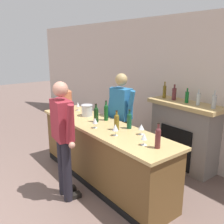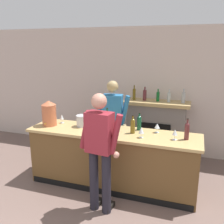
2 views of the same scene
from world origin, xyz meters
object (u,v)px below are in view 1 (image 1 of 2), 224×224
(wine_bottle_burgundy_dark, at_px, (106,112))
(wine_bottle_rose_blush, at_px, (158,137))
(wine_bottle_merlot_tall, at_px, (129,120))
(copper_dispenser, at_px, (65,99))
(wine_glass_mid_counter, at_px, (141,127))
(person_customer, at_px, (63,136))
(wine_bottle_chardonnay_pale, at_px, (96,114))
(wine_glass_by_dispenser, at_px, (78,105))
(wine_bottle_cabernet_heavy, at_px, (117,121))
(wine_glass_back_row, at_px, (115,128))
(wine_glass_near_bucket, at_px, (144,137))
(person_bartender, at_px, (121,117))
(ice_bucket_steel, at_px, (87,110))
(wine_glass_front_right, at_px, (95,121))
(fireplace_stone, at_px, (184,134))

(wine_bottle_burgundy_dark, bearing_deg, wine_bottle_rose_blush, -8.12)
(wine_bottle_rose_blush, distance_m, wine_bottle_merlot_tall, 0.80)
(copper_dispenser, relative_size, wine_glass_mid_counter, 2.95)
(person_customer, xyz_separation_m, wine_bottle_chardonnay_pale, (-0.24, 0.72, 0.15))
(wine_bottle_merlot_tall, distance_m, wine_glass_by_dispenser, 1.42)
(wine_bottle_cabernet_heavy, xyz_separation_m, wine_glass_back_row, (0.18, -0.16, -0.02))
(wine_glass_by_dispenser, bearing_deg, wine_glass_near_bucket, -6.10)
(wine_bottle_burgundy_dark, distance_m, wine_glass_by_dispenser, 0.86)
(wine_bottle_rose_blush, bearing_deg, copper_dispenser, -178.97)
(person_bartender, relative_size, wine_bottle_burgundy_dark, 5.11)
(wine_bottle_cabernet_heavy, relative_size, wine_glass_back_row, 1.79)
(copper_dispenser, bearing_deg, wine_bottle_burgundy_dark, 13.02)
(copper_dispenser, xyz_separation_m, wine_bottle_cabernet_heavy, (1.49, 0.06, -0.09))
(wine_bottle_rose_blush, bearing_deg, wine_bottle_merlot_tall, 164.33)
(ice_bucket_steel, height_order, wine_glass_mid_counter, ice_bucket_steel)
(wine_glass_back_row, bearing_deg, wine_bottle_burgundy_dark, 153.68)
(copper_dispenser, height_order, wine_glass_near_bucket, copper_dispenser)
(wine_glass_near_bucket, bearing_deg, wine_glass_front_right, -173.01)
(wine_bottle_burgundy_dark, bearing_deg, wine_glass_mid_counter, -1.18)
(wine_bottle_rose_blush, height_order, wine_bottle_merlot_tall, wine_bottle_rose_blush)
(wine_bottle_burgundy_dark, distance_m, wine_glass_near_bucket, 1.19)
(copper_dispenser, bearing_deg, wine_glass_back_row, -3.44)
(copper_dispenser, height_order, wine_bottle_rose_blush, copper_dispenser)
(wine_bottle_rose_blush, height_order, wine_glass_front_right, wine_bottle_rose_blush)
(wine_glass_back_row, xyz_separation_m, wine_glass_by_dispenser, (-1.53, 0.29, -0.01))
(wine_bottle_chardonnay_pale, distance_m, wine_glass_back_row, 0.71)
(wine_bottle_cabernet_heavy, height_order, wine_glass_back_row, wine_bottle_cabernet_heavy)
(wine_glass_by_dispenser, bearing_deg, ice_bucket_steel, -8.49)
(fireplace_stone, relative_size, wine_bottle_chardonnay_pale, 4.96)
(wine_bottle_rose_blush, relative_size, wine_glass_front_right, 1.97)
(copper_dispenser, distance_m, wine_glass_back_row, 1.68)
(copper_dispenser, distance_m, wine_bottle_cabernet_heavy, 1.50)
(person_bartender, distance_m, wine_bottle_chardonnay_pale, 0.54)
(ice_bucket_steel, relative_size, wine_glass_mid_counter, 1.35)
(person_customer, height_order, wine_glass_back_row, person_customer)
(wine_bottle_chardonnay_pale, bearing_deg, wine_bottle_burgundy_dark, 83.68)
(fireplace_stone, bearing_deg, wine_bottle_burgundy_dark, -117.16)
(wine_glass_front_right, bearing_deg, wine_glass_mid_counter, 29.26)
(wine_bottle_rose_blush, xyz_separation_m, wine_bottle_merlot_tall, (-0.77, 0.22, -0.01))
(wine_glass_mid_counter, bearing_deg, copper_dispenser, -173.46)
(ice_bucket_steel, xyz_separation_m, wine_bottle_rose_blush, (1.75, -0.08, 0.04))
(person_bartender, height_order, wine_bottle_chardonnay_pale, person_bartender)
(person_customer, distance_m, wine_glass_near_bucket, 1.15)
(wine_glass_near_bucket, bearing_deg, fireplace_stone, 108.41)
(wine_glass_front_right, height_order, wine_glass_by_dispenser, wine_glass_front_right)
(wine_glass_front_right, bearing_deg, wine_bottle_merlot_tall, 50.43)
(fireplace_stone, bearing_deg, wine_bottle_chardonnay_pale, -114.78)
(fireplace_stone, bearing_deg, ice_bucket_steel, -128.04)
(wine_glass_back_row, bearing_deg, wine_glass_mid_counter, 58.57)
(wine_bottle_burgundy_dark, bearing_deg, wine_glass_front_right, -58.92)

